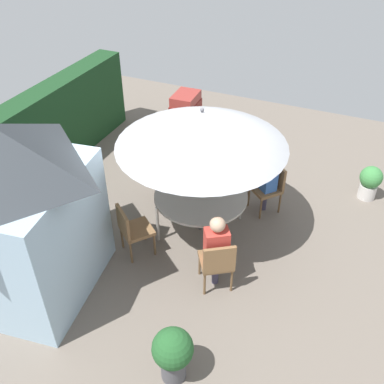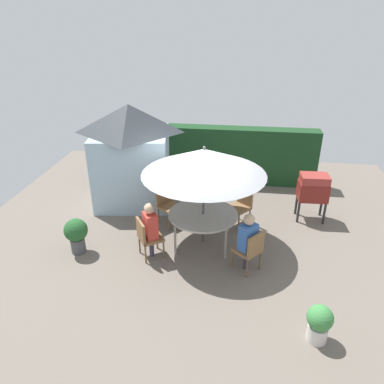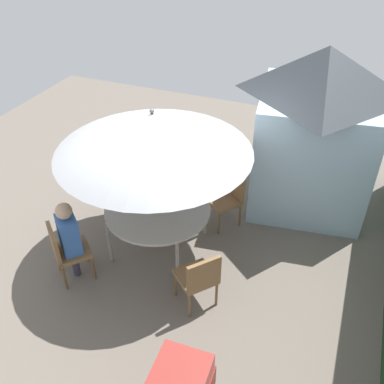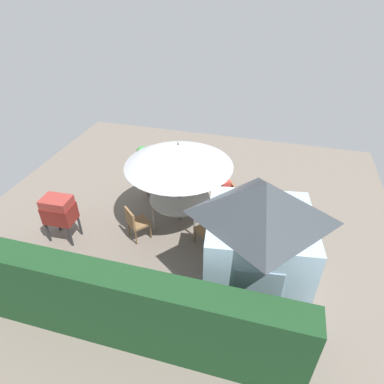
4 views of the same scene
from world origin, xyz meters
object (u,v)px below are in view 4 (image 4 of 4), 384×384
chair_near_shed (227,195)px  potted_plant_by_shed (285,205)px  patio_table (180,199)px  patio_umbrella (178,155)px  chair_far_side (155,180)px  bbq_grill (59,211)px  chair_toward_house (209,229)px  chair_toward_hedge (135,222)px  person_in_blue (156,174)px  garden_shed (258,242)px  potted_plant_by_grill (143,155)px  person_in_red (224,188)px

chair_near_shed → potted_plant_by_shed: bearing=-178.8°
patio_table → patio_umbrella: patio_umbrella is taller
chair_far_side → bbq_grill: bearing=56.7°
chair_toward_house → bbq_grill: bearing=10.5°
patio_table → chair_toward_house: bearing=141.3°
chair_near_shed → chair_toward_house: 1.49m
patio_umbrella → chair_toward_hedge: bearing=49.3°
chair_toward_house → chair_far_side: bearing=-40.0°
patio_table → chair_toward_hedge: chair_toward_hedge is taller
chair_toward_hedge → person_in_blue: size_ratio=0.71×
chair_near_shed → potted_plant_by_shed: size_ratio=1.12×
chair_far_side → chair_toward_house: size_ratio=1.00×
garden_shed → potted_plant_by_grill: 6.12m
patio_table → potted_plant_by_grill: bearing=-50.4°
chair_near_shed → chair_far_side: bearing=-4.9°
bbq_grill → chair_near_shed: (-3.65, -2.13, -0.33)m
person_in_red → chair_near_shed: bearing=-147.0°
patio_table → person_in_blue: 1.29m
potted_plant_by_grill → bbq_grill: bearing=83.3°
chair_toward_house → person_in_red: (-0.07, -1.44, 0.26)m
chair_far_side → potted_plant_by_grill: chair_far_side is taller
chair_far_side → person_in_blue: 0.28m
patio_umbrella → bbq_grill: (2.55, 1.42, -1.11)m
garden_shed → patio_table: bearing=-40.9°
chair_toward_hedge → chair_toward_house: (-1.79, -0.19, 0.00)m
garden_shed → person_in_blue: bearing=-40.9°
patio_table → potted_plant_by_shed: 2.75m
patio_table → person_in_red: person_in_red is taller
chair_toward_house → chair_toward_hedge: bearing=6.2°
person_in_red → chair_toward_hedge: bearing=41.3°
person_in_blue → person_in_red: bearing=175.0°
potted_plant_by_shed → bbq_grill: bearing=22.6°
chair_far_side → chair_toward_hedge: 1.87m
patio_table → patio_umbrella: 1.27m
chair_toward_hedge → patio_table: bearing=-130.7°
patio_umbrella → chair_toward_hedge: patio_umbrella is taller
chair_toward_hedge → garden_shed: bearing=163.7°
patio_umbrella → chair_near_shed: (-1.10, -0.72, -1.44)m
potted_plant_by_shed → person_in_red: 1.64m
patio_umbrella → chair_toward_house: 1.89m
chair_near_shed → person_in_red: 0.28m
chair_near_shed → chair_far_side: same height
garden_shed → patio_table: 2.86m
patio_umbrella → chair_toward_house: patio_umbrella is taller
patio_umbrella → chair_toward_house: (-0.96, 0.77, -1.44)m
potted_plant_by_grill → person_in_blue: bearing=123.7°
patio_umbrella → potted_plant_by_shed: size_ratio=3.25×
chair_toward_house → person_in_blue: (1.93, -1.61, 0.26)m
chair_far_side → potted_plant_by_grill: bearing=-57.0°
potted_plant_by_grill → person_in_red: person_in_red is taller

